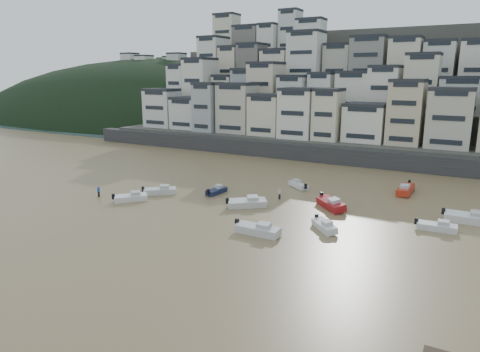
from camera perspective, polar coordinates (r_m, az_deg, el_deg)
The scene contains 18 objects.
ground at distance 44.88m, azimuth -24.06°, elevation -12.26°, with size 400.00×400.00×0.00m, color olive.
sea_strip at distance 222.00m, azimuth -11.23°, elevation 8.33°, with size 340.00×340.00×0.00m, color #465D64.
harbor_wall at distance 92.92m, azimuth 14.13°, elevation 2.56°, with size 140.00×3.00×3.50m, color #38383A.
hillside at distance 129.63m, azimuth 21.27°, elevation 10.04°, with size 141.04×66.00×50.00m.
headland at distance 204.78m, azimuth -9.82°, elevation 7.99°, with size 216.00×135.00×53.33m.
boat_a at distance 51.06m, azimuth 2.37°, elevation -6.94°, with size 6.01×1.97×1.64m, color silver, non-canonical shape.
boat_b at distance 53.47m, azimuth 11.19°, elevation -6.40°, with size 4.94×1.62×1.35m, color silver, non-canonical shape.
boat_c at distance 61.15m, azimuth 0.94°, elevation -3.46°, with size 6.03×1.97×1.65m, color silver, non-canonical shape.
boat_d at distance 57.52m, azimuth 24.78°, elevation -5.99°, with size 4.97×1.62×1.35m, color silver, non-canonical shape.
boat_e at distance 61.99m, azimuth 12.03°, elevation -3.50°, with size 6.25×2.05×1.71m, color maroon, non-canonical shape.
boat_f at distance 68.26m, azimuth -3.14°, elevation -1.85°, with size 4.58×1.50×1.25m, color #141C40, non-canonical shape.
boat_g at distance 62.06m, azimuth 28.26°, elevation -4.81°, with size 6.42×2.10×1.75m, color silver, non-canonical shape.
boat_h at distance 72.32m, azimuth 7.79°, elevation -1.07°, with size 4.75×1.55×1.29m, color silver, non-canonical shape.
boat_i at distance 73.13m, azimuth 21.22°, elevation -1.52°, with size 6.47×2.12×1.77m, color #AC2615, non-canonical shape.
boat_j at distance 66.21m, azimuth -14.38°, elevation -2.67°, with size 5.25×1.72×1.43m, color white, non-canonical shape.
boat_k at distance 69.01m, azimuth -10.63°, elevation -1.79°, with size 5.53×1.81×1.51m, color silver, non-canonical shape.
person_blue at distance 69.98m, azimuth -18.34°, elevation -1.94°, with size 0.44×0.44×1.74m, color #174EB3, non-canonical shape.
person_pink at distance 65.37m, azimuth 5.30°, elevation -2.36°, with size 0.44×0.44×1.74m, color #DD9CAF, non-canonical shape.
Camera 1 is at (33.59, -23.29, 18.53)m, focal length 32.00 mm.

